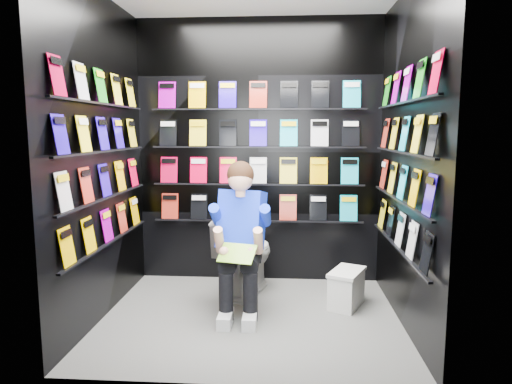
{
  "coord_description": "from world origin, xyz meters",
  "views": [
    {
      "loc": [
        0.29,
        -3.54,
        1.52
      ],
      "look_at": [
        0.03,
        0.15,
        1.01
      ],
      "focal_mm": 32.0,
      "sensor_mm": 36.0,
      "label": 1
    }
  ],
  "objects": [
    {
      "name": "wall_left",
      "position": [
        -1.2,
        0.0,
        1.3
      ],
      "size": [
        0.04,
        2.0,
        2.6
      ],
      "primitive_type": "cube",
      "color": "black",
      "rests_on": "floor"
    },
    {
      "name": "comics_left",
      "position": [
        -1.17,
        0.0,
        1.31
      ],
      "size": [
        0.06,
        1.7,
        1.37
      ],
      "primitive_type": null,
      "color": "#EA0439",
      "rests_on": "wall_left"
    },
    {
      "name": "reader",
      "position": [
        -0.09,
        0.19,
        0.76
      ],
      "size": [
        0.67,
        0.84,
        1.35
      ],
      "primitive_type": null,
      "rotation": [
        0.0,
        0.0,
        -0.25
      ],
      "color": "#0325F2",
      "rests_on": "toilet"
    },
    {
      "name": "longbox",
      "position": [
        0.81,
        0.3,
        0.15
      ],
      "size": [
        0.36,
        0.44,
        0.29
      ],
      "primitive_type": "cube",
      "rotation": [
        0.0,
        0.0,
        -0.44
      ],
      "color": "silver",
      "rests_on": "floor"
    },
    {
      "name": "toilet",
      "position": [
        -0.09,
        0.57,
        0.37
      ],
      "size": [
        0.59,
        0.83,
        0.73
      ],
      "primitive_type": "imported",
      "rotation": [
        0.0,
        0.0,
        2.89
      ],
      "color": "white",
      "rests_on": "floor"
    },
    {
      "name": "floor",
      "position": [
        0.0,
        0.0,
        0.0
      ],
      "size": [
        2.4,
        2.4,
        0.0
      ],
      "primitive_type": "plane",
      "color": "#61615E",
      "rests_on": "ground"
    },
    {
      "name": "comics_back",
      "position": [
        0.0,
        0.97,
        1.31
      ],
      "size": [
        2.1,
        0.06,
        1.37
      ],
      "primitive_type": null,
      "color": "#EA0439",
      "rests_on": "wall_back"
    },
    {
      "name": "wall_front",
      "position": [
        0.0,
        -1.0,
        1.3
      ],
      "size": [
        2.4,
        0.04,
        2.6
      ],
      "primitive_type": "cube",
      "color": "black",
      "rests_on": "floor"
    },
    {
      "name": "held_comic",
      "position": [
        -0.09,
        -0.16,
        0.58
      ],
      "size": [
        0.31,
        0.23,
        0.12
      ],
      "primitive_type": "cube",
      "rotation": [
        -0.96,
        0.0,
        -0.25
      ],
      "color": "#14932B",
      "rests_on": "reader"
    },
    {
      "name": "wall_back",
      "position": [
        0.0,
        1.0,
        1.3
      ],
      "size": [
        2.4,
        0.04,
        2.6
      ],
      "primitive_type": "cube",
      "color": "black",
      "rests_on": "floor"
    },
    {
      "name": "comics_right",
      "position": [
        1.17,
        0.0,
        1.31
      ],
      "size": [
        0.06,
        1.7,
        1.37
      ],
      "primitive_type": null,
      "color": "#EA0439",
      "rests_on": "wall_right"
    },
    {
      "name": "wall_right",
      "position": [
        1.2,
        0.0,
        1.3
      ],
      "size": [
        0.04,
        2.0,
        2.6
      ],
      "primitive_type": "cube",
      "color": "black",
      "rests_on": "floor"
    },
    {
      "name": "longbox_lid",
      "position": [
        0.81,
        0.3,
        0.31
      ],
      "size": [
        0.38,
        0.47,
        0.03
      ],
      "primitive_type": "cube",
      "rotation": [
        0.0,
        0.0,
        -0.44
      ],
      "color": "silver",
      "rests_on": "longbox"
    }
  ]
}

